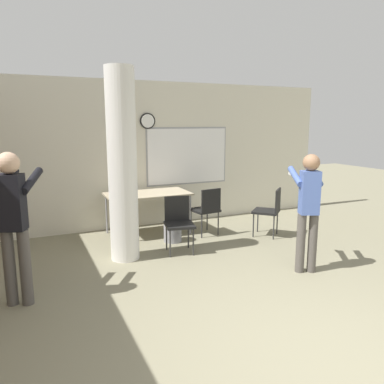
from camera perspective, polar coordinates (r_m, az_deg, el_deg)
The scene contains 11 objects.
ground_plane at distance 3.58m, azimuth 21.19°, elevation -24.73°, with size 24.00×24.00×0.00m, color gray.
wall_back at distance 7.40m, azimuth -6.99°, elevation 5.66°, with size 8.00×0.15×2.80m.
support_pillar at distance 5.51m, azimuth -10.56°, elevation 3.88°, with size 0.42×0.42×2.80m.
folding_table at distance 6.85m, azimuth -6.74°, elevation -0.58°, with size 1.50×0.80×0.76m.
bottle_on_table at distance 6.71m, azimuth -10.21°, elevation 0.43°, with size 0.07×0.07×0.27m.
waste_bin at distance 6.48m, azimuth -2.97°, elevation -5.96°, with size 0.30×0.30×0.37m.
chair_mid_room at distance 6.83m, azimuth 11.81°, elevation -2.46°, with size 0.62×0.62×0.87m.
chair_table_front at distance 5.91m, azimuth -2.05°, elevation -4.29°, with size 0.52×0.52×0.87m.
chair_table_right at distance 6.76m, azimuth 2.28°, elevation -2.38°, with size 0.49×0.49×0.87m.
person_watching_back at distance 4.53m, azimuth -25.49°, elevation -3.42°, with size 0.54×0.69×1.72m.
person_playing_side at distance 5.25m, azimuth 17.29°, elevation -1.70°, with size 0.52×0.68×1.62m.
Camera 1 is at (-2.19, -1.98, 2.03)m, focal length 35.00 mm.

